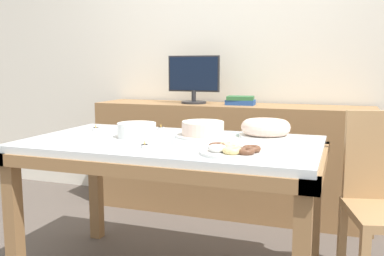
% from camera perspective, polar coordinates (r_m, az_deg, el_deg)
% --- Properties ---
extents(wall_back, '(8.00, 0.10, 2.60)m').
position_cam_1_polar(wall_back, '(3.62, 6.33, 10.42)').
color(wall_back, silver).
rests_on(wall_back, ground).
extents(dining_table, '(1.55, 0.89, 0.78)m').
position_cam_1_polar(dining_table, '(2.25, -2.74, -4.10)').
color(dining_table, silver).
rests_on(dining_table, ground).
extents(sideboard, '(2.15, 0.44, 0.86)m').
position_cam_1_polar(sideboard, '(3.41, 4.93, -4.11)').
color(sideboard, olive).
rests_on(sideboard, ground).
extents(computer_monitor, '(0.42, 0.20, 0.38)m').
position_cam_1_polar(computer_monitor, '(3.41, 0.23, 6.47)').
color(computer_monitor, '#262628').
rests_on(computer_monitor, sideboard).
extents(book_stack, '(0.23, 0.17, 0.07)m').
position_cam_1_polar(book_stack, '(3.32, 6.48, 3.66)').
color(book_stack, '#23478C').
rests_on(book_stack, sideboard).
extents(cake_chocolate_round, '(0.29, 0.29, 0.09)m').
position_cam_1_polar(cake_chocolate_round, '(2.32, 1.46, -0.23)').
color(cake_chocolate_round, white).
rests_on(cake_chocolate_round, dining_table).
extents(cake_golden_bundt, '(0.28, 0.28, 0.10)m').
position_cam_1_polar(cake_golden_bundt, '(2.36, 9.79, -0.05)').
color(cake_golden_bundt, white).
rests_on(cake_golden_bundt, dining_table).
extents(pastry_platter, '(0.31, 0.31, 0.04)m').
position_cam_1_polar(pastry_platter, '(1.90, 5.67, -2.91)').
color(pastry_platter, white).
rests_on(pastry_platter, dining_table).
extents(plate_stack, '(0.21, 0.21, 0.08)m').
position_cam_1_polar(plate_stack, '(2.33, -7.38, -0.29)').
color(plate_stack, white).
rests_on(plate_stack, dining_table).
extents(tealight_centre, '(0.04, 0.04, 0.04)m').
position_cam_1_polar(tealight_centre, '(2.04, -6.35, -2.33)').
color(tealight_centre, silver).
rests_on(tealight_centre, dining_table).
extents(tealight_near_front, '(0.04, 0.04, 0.04)m').
position_cam_1_polar(tealight_near_front, '(2.61, -4.17, -0.01)').
color(tealight_near_front, silver).
rests_on(tealight_near_front, dining_table).
extents(tealight_left_edge, '(0.04, 0.04, 0.04)m').
position_cam_1_polar(tealight_left_edge, '(2.64, -12.71, -0.08)').
color(tealight_left_edge, silver).
rests_on(tealight_left_edge, dining_table).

